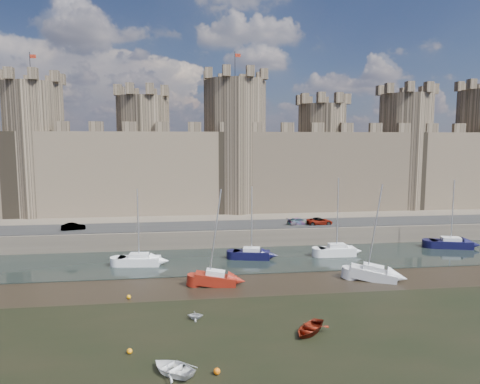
{
  "coord_description": "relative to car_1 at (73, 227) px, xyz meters",
  "views": [
    {
      "loc": [
        -6.93,
        -28.12,
        14.88
      ],
      "look_at": [
        -0.47,
        22.0,
        8.9
      ],
      "focal_mm": 32.0,
      "sensor_mm": 36.0,
      "label": 1
    }
  ],
  "objects": [
    {
      "name": "ground",
      "position": [
        22.57,
        -33.13,
        -3.03
      ],
      "size": [
        160.0,
        160.0,
        0.0
      ],
      "primitive_type": "plane",
      "color": "black",
      "rests_on": "ground"
    },
    {
      "name": "water_channel",
      "position": [
        22.57,
        -9.13,
        -2.99
      ],
      "size": [
        160.0,
        12.0,
        0.08
      ],
      "primitive_type": "cube",
      "color": "black",
      "rests_on": "ground"
    },
    {
      "name": "quay",
      "position": [
        22.57,
        26.87,
        -1.78
      ],
      "size": [
        160.0,
        60.0,
        2.5
      ],
      "primitive_type": "cube",
      "color": "#4C443A",
      "rests_on": "ground"
    },
    {
      "name": "road",
      "position": [
        22.57,
        0.87,
        -0.48
      ],
      "size": [
        160.0,
        7.0,
        0.1
      ],
      "primitive_type": "cube",
      "color": "black",
      "rests_on": "quay"
    },
    {
      "name": "castle",
      "position": [
        21.93,
        14.87,
        8.64
      ],
      "size": [
        108.5,
        11.0,
        29.0
      ],
      "color": "#42382B",
      "rests_on": "quay"
    },
    {
      "name": "car_1",
      "position": [
        0.0,
        0.0,
        0.0
      ],
      "size": [
        3.4,
        1.81,
        1.06
      ],
      "primitive_type": "imported",
      "rotation": [
        0.0,
        0.0,
        1.79
      ],
      "color": "gray",
      "rests_on": "quay"
    },
    {
      "name": "car_2",
      "position": [
        32.43,
        0.01,
        -0.0
      ],
      "size": [
        3.93,
        2.42,
        1.06
      ],
      "primitive_type": "imported",
      "rotation": [
        0.0,
        0.0,
        1.84
      ],
      "color": "gray",
      "rests_on": "quay"
    },
    {
      "name": "car_3",
      "position": [
        35.44,
        -0.48,
        0.01
      ],
      "size": [
        3.99,
        1.97,
        1.09
      ],
      "primitive_type": "imported",
      "rotation": [
        0.0,
        0.0,
        1.61
      ],
      "color": "gray",
      "rests_on": "quay"
    },
    {
      "name": "sailboat_0",
      "position": [
        9.99,
        -10.1,
        -2.29
      ],
      "size": [
        5.13,
        2.42,
        9.27
      ],
      "rotation": [
        0.0,
        0.0,
        -0.1
      ],
      "color": "silver",
      "rests_on": "ground"
    },
    {
      "name": "sailboat_1",
      "position": [
        23.85,
        -9.01,
        -2.28
      ],
      "size": [
        4.89,
        2.79,
        9.23
      ],
      "rotation": [
        0.0,
        0.0,
        -0.23
      ],
      "color": "black",
      "rests_on": "ground"
    },
    {
      "name": "sailboat_2",
      "position": [
        35.06,
        -8.99,
        -2.22
      ],
      "size": [
        4.76,
        1.96,
        10.17
      ],
      "rotation": [
        0.0,
        0.0,
        -0.03
      ],
      "color": "silver",
      "rests_on": "ground"
    },
    {
      "name": "sailboat_3",
      "position": [
        52.39,
        -6.99,
        -2.28
      ],
      "size": [
        5.84,
        3.53,
        9.58
      ],
      "rotation": [
        0.0,
        0.0,
        -0.27
      ],
      "color": "black",
      "rests_on": "ground"
    },
    {
      "name": "sailboat_4",
      "position": [
        18.61,
        -18.28,
        -2.29
      ],
      "size": [
        4.51,
        2.26,
        10.11
      ],
      "rotation": [
        0.0,
        0.0,
        -0.14
      ],
      "color": "maroon",
      "rests_on": "ground"
    },
    {
      "name": "sailboat_5",
      "position": [
        35.63,
        -18.73,
        -2.28
      ],
      "size": [
        5.19,
        3.73,
        10.45
      ],
      "rotation": [
        0.0,
        0.0,
        -0.43
      ],
      "color": "silver",
      "rests_on": "ground"
    },
    {
      "name": "dinghy_2",
      "position": [
        14.66,
        -34.88,
        -2.69
      ],
      "size": [
        4.0,
        4.01,
        0.68
      ],
      "primitive_type": "imported",
      "rotation": [
        1.57,
        0.0,
        3.92
      ],
      "color": "white",
      "rests_on": "ground"
    },
    {
      "name": "dinghy_3",
      "position": [
        16.31,
        -26.66,
        -2.68
      ],
      "size": [
        1.5,
        1.35,
        0.71
      ],
      "primitive_type": "imported",
      "rotation": [
        1.57,
        0.0,
        1.42
      ],
      "color": "silver",
      "rests_on": "ground"
    },
    {
      "name": "dinghy_4",
      "position": [
        25.04,
        -30.46,
        -2.7
      ],
      "size": [
        3.91,
        3.91,
        0.67
      ],
      "primitive_type": "imported",
      "rotation": [
        1.57,
        0.0,
        5.5
      ],
      "color": "maroon",
      "rests_on": "ground"
    },
    {
      "name": "buoy_0",
      "position": [
        11.57,
        -31.94,
        -2.83
      ],
      "size": [
        0.4,
        0.4,
        0.4
      ],
      "primitive_type": "sphere",
      "color": "orange",
      "rests_on": "ground"
    },
    {
      "name": "buoy_1",
      "position": [
        10.16,
        -21.13,
        -2.82
      ],
      "size": [
        0.42,
        0.42,
        0.42
      ],
      "primitive_type": "sphere",
      "color": "orange",
      "rests_on": "ground"
    },
    {
      "name": "buoy_4",
      "position": [
        17.47,
        -35.43,
        -2.81
      ],
      "size": [
        0.45,
        0.45,
        0.45
      ],
      "primitive_type": "sphere",
      "color": "#DF6109",
      "rests_on": "ground"
    }
  ]
}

